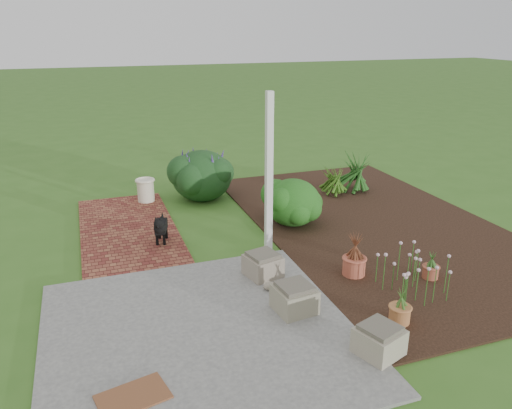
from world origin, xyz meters
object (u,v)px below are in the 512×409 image
object	(u,v)px
stone_trough_near	(379,341)
evergreen_shrub	(293,201)
black_dog	(161,226)
cream_ceramic_urn	(146,190)

from	to	relation	value
stone_trough_near	evergreen_shrub	world-z (taller)	evergreen_shrub
evergreen_shrub	black_dog	bearing A→B (deg)	-177.58
cream_ceramic_urn	evergreen_shrub	world-z (taller)	evergreen_shrub
cream_ceramic_urn	evergreen_shrub	bearing A→B (deg)	-41.82
stone_trough_near	black_dog	size ratio (longest dim) A/B	0.80
stone_trough_near	evergreen_shrub	size ratio (longest dim) A/B	0.44
cream_ceramic_urn	black_dog	bearing A→B (deg)	-91.22
evergreen_shrub	stone_trough_near	bearing A→B (deg)	-99.36
stone_trough_near	cream_ceramic_urn	xyz separation A→B (m)	(-1.68, 5.85, 0.08)
stone_trough_near	evergreen_shrub	distance (m)	3.84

